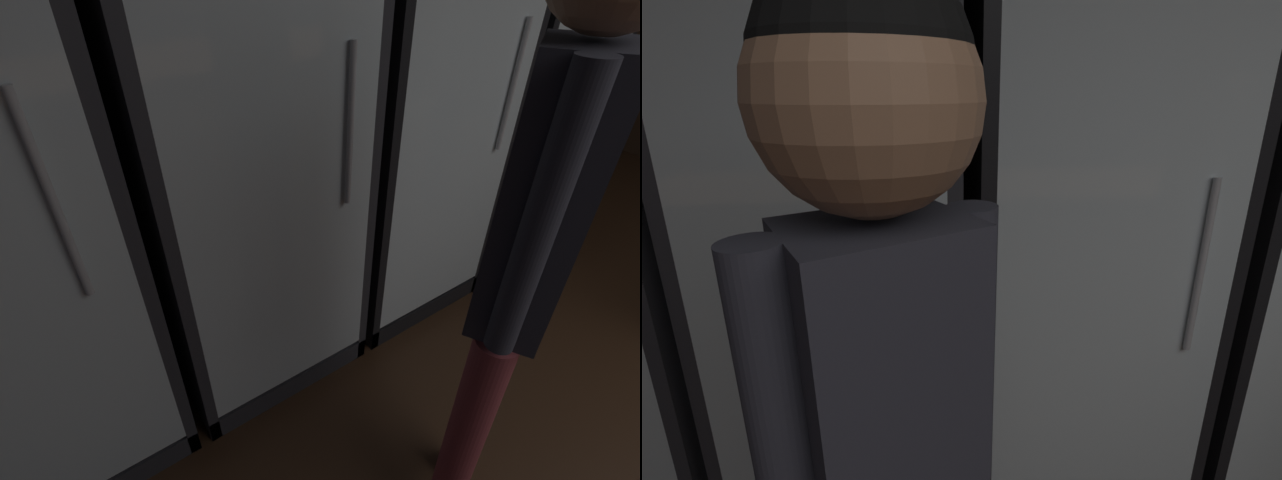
% 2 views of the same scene
% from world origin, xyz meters
% --- Properties ---
extents(cooler_left, '(0.76, 0.59, 2.04)m').
position_xyz_m(cooler_left, '(-1.31, 2.74, 1.00)').
color(cooler_left, '#2B2B30').
rests_on(cooler_left, ground).
extents(cooler_center, '(0.76, 0.59, 2.04)m').
position_xyz_m(cooler_center, '(-0.51, 2.74, 1.00)').
color(cooler_center, black).
rests_on(cooler_center, ground).
extents(cooler_right, '(0.76, 0.59, 2.04)m').
position_xyz_m(cooler_right, '(0.29, 2.74, 1.00)').
color(cooler_right, black).
rests_on(cooler_right, ground).
extents(shopper_near, '(0.27, 0.23, 1.71)m').
position_xyz_m(shopper_near, '(-1.08, 1.79, 1.08)').
color(shopper_near, brown).
rests_on(shopper_near, ground).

